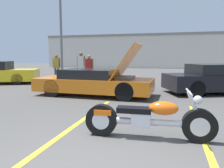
# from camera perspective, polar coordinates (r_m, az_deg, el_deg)

# --- Properties ---
(parking_stripe_foreground) EXTENTS (0.12, 5.76, 0.01)m
(parking_stripe_foreground) POSITION_cam_1_polar(r_m,az_deg,el_deg) (4.94, -10.57, -11.22)
(parking_stripe_foreground) COLOR yellow
(parking_stripe_foreground) RESTS_ON ground
(parking_stripe_middle) EXTENTS (0.12, 5.76, 0.01)m
(parking_stripe_middle) POSITION_cam_1_polar(r_m,az_deg,el_deg) (4.53, 22.97, -13.43)
(parking_stripe_middle) COLOR yellow
(parking_stripe_middle) RESTS_ON ground
(far_building) EXTENTS (32.00, 4.20, 4.40)m
(far_building) POSITION_cam_1_polar(r_m,az_deg,el_deg) (30.22, 13.24, 8.62)
(far_building) COLOR beige
(far_building) RESTS_ON ground
(light_pole) EXTENTS (1.21, 0.28, 6.77)m
(light_pole) POSITION_cam_1_polar(r_m,az_deg,el_deg) (16.89, -12.94, 14.64)
(light_pole) COLOR slate
(light_pole) RESTS_ON ground
(motorcycle) EXTENTS (2.45, 0.70, 0.94)m
(motorcycle) POSITION_cam_1_polar(r_m,az_deg,el_deg) (4.23, 9.43, -8.96)
(motorcycle) COLOR black
(motorcycle) RESTS_ON ground
(show_car_hood_open) EXTENTS (4.63, 1.89, 2.02)m
(show_car_hood_open) POSITION_cam_1_polar(r_m,az_deg,el_deg) (8.70, -4.49, 0.54)
(show_car_hood_open) COLOR orange
(show_car_hood_open) RESTS_ON ground
(parked_car_right_row) EXTENTS (4.71, 3.25, 1.23)m
(parked_car_right_row) POSITION_cam_1_polar(r_m,az_deg,el_deg) (10.24, 25.84, 1.12)
(parked_car_right_row) COLOR black
(parked_car_right_row) RESTS_ON ground
(spectator_near_motorcycle) EXTENTS (0.52, 0.21, 1.62)m
(spectator_near_motorcycle) POSITION_cam_1_polar(r_m,az_deg,el_deg) (12.03, -6.01, 4.42)
(spectator_near_motorcycle) COLOR brown
(spectator_near_motorcycle) RESTS_ON ground
(spectator_by_show_car) EXTENTS (0.52, 0.23, 1.79)m
(spectator_by_show_car) POSITION_cam_1_polar(r_m,az_deg,el_deg) (13.17, -8.07, 5.12)
(spectator_by_show_car) COLOR #333338
(spectator_by_show_car) RESTS_ON ground
(spectator_midground) EXTENTS (0.52, 0.22, 1.65)m
(spectator_midground) POSITION_cam_1_polar(r_m,az_deg,el_deg) (13.98, -14.27, 4.72)
(spectator_midground) COLOR #38476B
(spectator_midground) RESTS_ON ground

